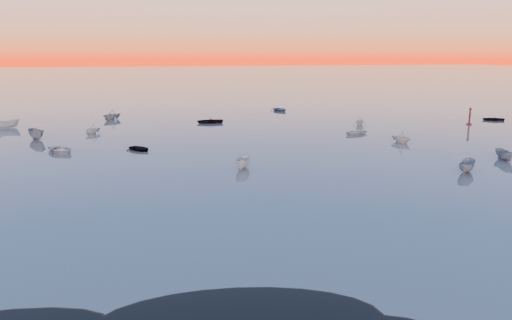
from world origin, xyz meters
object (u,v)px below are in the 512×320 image
object	(u,v)px
boat_near_left	(61,153)
channel_marker	(470,117)
boat_near_center	(466,172)
boat_near_right	(401,143)

from	to	relation	value
boat_near_left	channel_marker	distance (m)	64.42
boat_near_center	channel_marker	xyz separation A→B (m)	(21.66, 29.76, 1.22)
boat_near_left	channel_marker	world-z (taller)	channel_marker
boat_near_left	channel_marker	size ratio (longest dim) A/B	1.44
channel_marker	boat_near_center	bearing A→B (deg)	-126.04
boat_near_left	boat_near_center	bearing A→B (deg)	-59.21
boat_near_right	boat_near_center	bearing A→B (deg)	61.04
channel_marker	boat_near_left	bearing A→B (deg)	-171.26
boat_near_center	boat_near_right	bearing A→B (deg)	-50.13
boat_near_center	channel_marker	distance (m)	36.83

